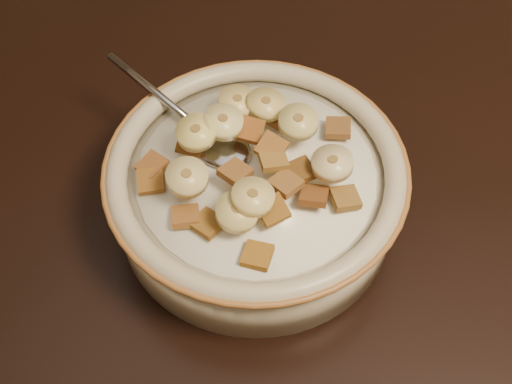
{
  "coord_description": "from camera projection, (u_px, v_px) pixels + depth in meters",
  "views": [
    {
      "loc": [
        -0.23,
        -0.2,
        1.2
      ],
      "look_at": [
        -0.23,
        0.11,
        0.78
      ],
      "focal_mm": 45.0,
      "sensor_mm": 36.0,
      "label": 1
    }
  ],
  "objects": [
    {
      "name": "cereal_square_0",
      "position": [
        208.0,
        224.0,
        0.46
      ],
      "size": [
        0.03,
        0.03,
        0.01
      ],
      "primitive_type": "cube",
      "rotation": [
        -0.07,
        0.01,
        0.91
      ],
      "color": "brown",
      "rests_on": "milk"
    },
    {
      "name": "cereal_square_10",
      "position": [
        345.0,
        198.0,
        0.48
      ],
      "size": [
        0.02,
        0.02,
        0.01
      ],
      "primitive_type": "cube",
      "rotation": [
        0.12,
        0.03,
        1.83
      ],
      "color": "olive",
      "rests_on": "milk"
    },
    {
      "name": "banana_slice_8",
      "position": [
        332.0,
        163.0,
        0.47
      ],
      "size": [
        0.04,
        0.04,
        0.01
      ],
      "primitive_type": "cylinder",
      "rotation": [
        -0.08,
        0.07,
        1.87
      ],
      "color": "beige",
      "rests_on": "milk"
    },
    {
      "name": "cereal_square_8",
      "position": [
        153.0,
        165.0,
        0.49
      ],
      "size": [
        0.03,
        0.03,
        0.01
      ],
      "primitive_type": "cube",
      "rotation": [
        -0.17,
        0.12,
        2.44
      ],
      "color": "brown",
      "rests_on": "milk"
    },
    {
      "name": "banana_slice_0",
      "position": [
        238.0,
        102.0,
        0.52
      ],
      "size": [
        0.04,
        0.04,
        0.01
      ],
      "primitive_type": "cylinder",
      "rotation": [
        0.06,
        0.11,
        0.29
      ],
      "color": "#D8C56C",
      "rests_on": "milk"
    },
    {
      "name": "cereal_square_3",
      "position": [
        212.0,
        129.0,
        0.51
      ],
      "size": [
        0.03,
        0.03,
        0.01
      ],
      "primitive_type": "cube",
      "rotation": [
        0.09,
        -0.13,
        0.4
      ],
      "color": "#8D5C16",
      "rests_on": "milk"
    },
    {
      "name": "banana_slice_6",
      "position": [
        266.0,
        104.0,
        0.51
      ],
      "size": [
        0.03,
        0.03,
        0.01
      ],
      "primitive_type": "cylinder",
      "rotation": [
        0.02,
        -0.12,
        3.09
      ],
      "color": "#D7B670",
      "rests_on": "milk"
    },
    {
      "name": "banana_slice_3",
      "position": [
        237.0,
        212.0,
        0.45
      ],
      "size": [
        0.04,
        0.04,
        0.01
      ],
      "primitive_type": "cylinder",
      "rotation": [
        0.13,
        -0.06,
        0.95
      ],
      "color": "#CEBD7F",
      "rests_on": "milk"
    },
    {
      "name": "milk",
      "position": [
        256.0,
        174.0,
        0.5
      ],
      "size": [
        0.19,
        0.19,
        0.0
      ],
      "primitive_type": "cylinder",
      "color": "white",
      "rests_on": "cereal_bowl"
    },
    {
      "name": "chair",
      "position": [
        394.0,
        30.0,
        1.16
      ],
      "size": [
        0.42,
        0.42,
        0.86
      ],
      "primitive_type": "cube",
      "rotation": [
        0.0,
        0.0,
        -0.1
      ],
      "color": "black",
      "rests_on": "floor"
    },
    {
      "name": "cereal_square_7",
      "position": [
        235.0,
        172.0,
        0.48
      ],
      "size": [
        0.03,
        0.03,
        0.01
      ],
      "primitive_type": "cube",
      "rotation": [
        0.14,
        0.05,
        2.42
      ],
      "color": "brown",
      "rests_on": "milk"
    },
    {
      "name": "cereal_square_17",
      "position": [
        186.0,
        179.0,
        0.48
      ],
      "size": [
        0.02,
        0.02,
        0.01
      ],
      "primitive_type": "cube",
      "rotation": [
        0.05,
        -0.18,
        0.2
      ],
      "color": "brown",
      "rests_on": "milk"
    },
    {
      "name": "cereal_square_9",
      "position": [
        278.0,
        117.0,
        0.52
      ],
      "size": [
        0.03,
        0.03,
        0.01
      ],
      "primitive_type": "cube",
      "rotation": [
        -0.06,
        -0.11,
        0.9
      ],
      "color": "brown",
      "rests_on": "milk"
    },
    {
      "name": "banana_slice_4",
      "position": [
        253.0,
        197.0,
        0.45
      ],
      "size": [
        0.04,
        0.04,
        0.01
      ],
      "primitive_type": "cylinder",
      "rotation": [
        0.11,
        0.06,
        1.34
      ],
      "color": "#DCBF7E",
      "rests_on": "milk"
    },
    {
      "name": "cereal_square_1",
      "position": [
        273.0,
        210.0,
        0.46
      ],
      "size": [
        0.03,
        0.03,
        0.01
      ],
      "primitive_type": "cube",
      "rotation": [
        0.22,
        -0.13,
        0.47
      ],
      "color": "brown",
      "rests_on": "milk"
    },
    {
      "name": "cereal_square_4",
      "position": [
        314.0,
        196.0,
        0.47
      ],
      "size": [
        0.02,
        0.02,
        0.01
      ],
      "primitive_type": "cube",
      "rotation": [
        0.25,
        0.09,
        2.95
      ],
      "color": "#653511",
      "rests_on": "milk"
    },
    {
      "name": "cereal_square_12",
      "position": [
        272.0,
        148.0,
        0.48
      ],
      "size": [
        0.03,
        0.03,
        0.01
      ],
      "primitive_type": "cube",
      "rotation": [
        -0.23,
        -0.18,
        2.62
      ],
      "color": "brown",
      "rests_on": "milk"
    },
    {
      "name": "banana_slice_5",
      "position": [
        187.0,
        177.0,
        0.46
      ],
      "size": [
        0.04,
        0.04,
        0.01
      ],
      "primitive_type": "cylinder",
      "rotation": [
        -0.08,
        -0.12,
        2.65
      ],
      "color": "beige",
      "rests_on": "milk"
    },
    {
      "name": "cereal_square_11",
      "position": [
        190.0,
        143.0,
        0.5
      ],
      "size": [
        0.02,
        0.02,
        0.01
      ],
      "primitive_type": "cube",
      "rotation": [
        0.23,
        -0.15,
        1.39
      ],
      "color": "brown",
      "rests_on": "milk"
    },
    {
      "name": "cereal_square_6",
      "position": [
        151.0,
        181.0,
        0.48
      ],
      "size": [
        0.02,
        0.02,
        0.01
      ],
      "primitive_type": "cube",
      "rotation": [
        0.19,
        -0.06,
        0.15
      ],
      "color": "brown",
      "rests_on": "milk"
    },
    {
      "name": "banana_slice_2",
      "position": [
        196.0,
        133.0,
        0.49
      ],
      "size": [
        0.04,
        0.04,
        0.01
      ],
      "primitive_type": "cylinder",
      "rotation": [
        0.05,
        -0.13,
        0.54
      ],
      "color": "#EEE27A",
      "rests_on": "milk"
    },
    {
      "name": "cereal_square_19",
      "position": [
        300.0,
        171.0,
        0.48
      ],
      "size": [
        0.03,
        0.03,
        0.01
      ],
      "primitive_type": "cube",
      "rotation": [
        -0.01,
        -0.05,
        0.47
      ],
      "color": "brown",
      "rests_on": "milk"
    },
    {
      "name": "cereal_square_15",
      "position": [
        286.0,
        183.0,
        0.47
      ],
      "size": [
        0.03,
        0.03,
        0.01
      ],
      "primitive_type": "cube",
      "rotation": [
        0.08,
        0.07,
        2.36
      ],
      "color": "brown",
      "rests_on": "milk"
    },
    {
      "name": "cereal_square_14",
      "position": [
        338.0,
        128.0,
        0.51
      ],
      "size": [
        0.02,
        0.02,
        0.01
      ],
      "primitive_type": "cube",
      "rotation": [
        -0.07,
        0.03,
        1.48
      ],
      "color": "brown",
      "rests_on": "milk"
    },
    {
      "name": "cereal_square_2",
      "position": [
        250.0,
        130.0,
        0.5
      ],
      "size": [
        0.02,
        0.02,
        0.01
      ],
      "primitive_type": "cube",
      "rotation": [
        -0.24,
        -0.17,
        2.96
      ],
      "color": "brown",
      "rests_on": "milk"
    },
    {
      "name": "cereal_square_16",
      "position": [
        193.0,
        134.0,
        0.51
      ],
      "size": [
        0.02,
        0.02,
        0.01
      ],
      "primitive_type": "cube",
      "rotation": [
        -0.18,
        0.04,
        1.81
      ],
      "color": "brown",
      "rests_on": "milk"
    },
    {
      "name": "cereal_square_18",
      "position": [
        185.0,
        216.0,
        0.47
      ],
      "size": [
        0.02,
        0.02,
        0.01
      ],
      "primitive_type": "cube",
      "rotation": [
        -0.23,
        -0.01,
        0.13
      ],
      "color": "olive",
      "rests_on": "milk"
    },
    {
      "name": "banana_slice_7",
      "position": [
        298.0,
        122.0,
        0.5
      ],
      "size": [
        0.03,
        0.03,
        0.01
      ],
      "primitive_type": "cylinder",
      "rotation": [
        -0.03,
        -0.11,
        1.66
      ],
      "color": "#DEC97D",
      "rests_on": "milk"
    },
    {
      "name": "spoon",
      "position": [
        222.0,
        147.0,
        0.51
      ],
      "size": [
        0.07,
        0.07,
        0.01
      ],
      "primitive_type": "ellipsoid",
      "rotation": [
        0.0,
        0.0,
        4.0
      ],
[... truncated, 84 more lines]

